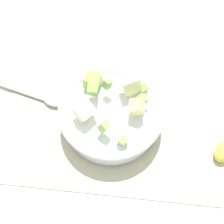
% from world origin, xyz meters
% --- Properties ---
extents(ground_plane, '(2.40, 2.40, 0.00)m').
position_xyz_m(ground_plane, '(0.00, 0.00, 0.00)').
color(ground_plane, silver).
extents(placemat, '(0.52, 0.33, 0.01)m').
position_xyz_m(placemat, '(0.00, 0.00, 0.00)').
color(placemat, '#BCB299').
rests_on(placemat, ground_plane).
extents(salad_bowl, '(0.24, 0.24, 0.11)m').
position_xyz_m(salad_bowl, '(-0.00, -0.01, 0.04)').
color(salad_bowl, white).
rests_on(salad_bowl, placemat).
extents(serving_spoon, '(0.24, 0.09, 0.01)m').
position_xyz_m(serving_spoon, '(0.20, -0.06, 0.01)').
color(serving_spoon, '#B7B7BC').
rests_on(serving_spoon, placemat).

